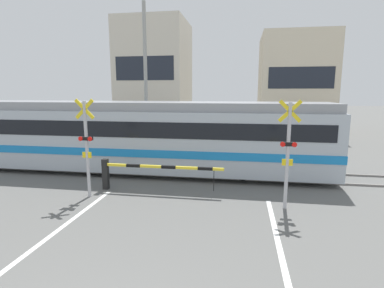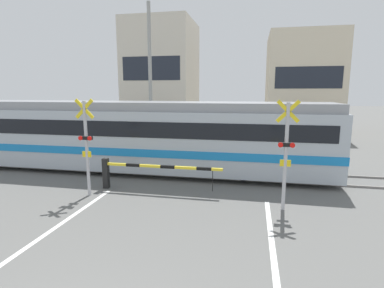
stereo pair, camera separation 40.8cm
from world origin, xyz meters
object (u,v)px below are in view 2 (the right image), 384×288
at_px(commuter_train, 113,133).
at_px(pedestrian, 236,138).
at_px(crossing_signal_right, 286,151).
at_px(crossing_barrier_far, 244,147).
at_px(crossing_barrier_near, 136,170).
at_px(crossing_signal_left, 86,143).

bearing_deg(commuter_train, pedestrian, 40.66).
relative_size(crossing_signal_right, pedestrian, 2.07).
bearing_deg(crossing_signal_right, crossing_barrier_far, 102.64).
relative_size(crossing_barrier_near, crossing_signal_right, 1.33).
relative_size(crossing_barrier_far, crossing_signal_left, 1.33).
xyz_separation_m(crossing_barrier_near, crossing_barrier_far, (3.70, 5.46, 0.00)).
distance_m(crossing_barrier_near, crossing_signal_right, 5.31).
height_order(crossing_barrier_far, crossing_signal_left, crossing_signal_left).
bearing_deg(crossing_barrier_near, crossing_signal_left, -148.39).
xyz_separation_m(commuter_train, crossing_signal_left, (0.78, -3.55, 0.17)).
xyz_separation_m(commuter_train, crossing_signal_right, (7.32, -3.55, 0.17)).
bearing_deg(crossing_barrier_near, crossing_barrier_far, 55.91).
bearing_deg(crossing_barrier_far, crossing_signal_right, -77.36).
bearing_deg(commuter_train, crossing_barrier_far, 25.30).
relative_size(crossing_barrier_far, crossing_signal_right, 1.33).
relative_size(commuter_train, pedestrian, 12.01).
bearing_deg(commuter_train, crossing_signal_right, -25.90).
xyz_separation_m(crossing_barrier_far, crossing_signal_left, (-5.12, -6.34, 1.09)).
distance_m(crossing_barrier_far, pedestrian, 1.93).
bearing_deg(pedestrian, crossing_barrier_far, -75.29).
height_order(crossing_barrier_near, crossing_barrier_far, same).
bearing_deg(crossing_signal_left, commuter_train, 102.32).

